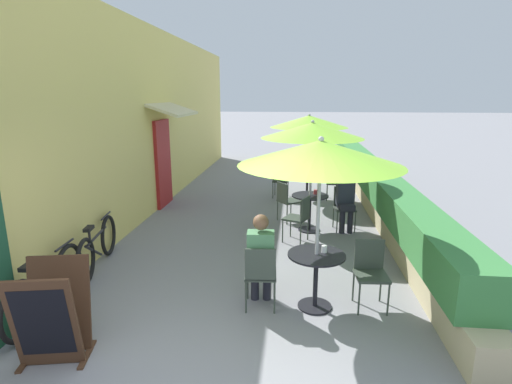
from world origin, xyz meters
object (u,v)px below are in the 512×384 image
at_px(bicycle_leaning, 47,287).
at_px(bicycle_second, 98,246).
at_px(cafe_chair_mid_right, 300,215).
at_px(cafe_chair_far_right, 335,180).
at_px(cafe_chair_far_left, 280,179).
at_px(patio_umbrella_near, 321,153).
at_px(patio_table_near, 316,270).
at_px(seated_patron_near_left, 261,256).
at_px(patio_table_mid, 310,206).
at_px(cafe_chair_near_left, 261,272).
at_px(patio_umbrella_mid, 312,130).
at_px(coffee_cup_far, 307,168).
at_px(seated_patron_mid_back, 346,198).
at_px(cafe_chair_mid_left, 286,199).
at_px(cafe_chair_near_right, 370,269).
at_px(coffee_cup_near, 324,249).
at_px(coffee_cup_mid, 315,192).
at_px(patio_umbrella_far, 309,122).
at_px(patio_table_far, 307,179).
at_px(cafe_chair_mid_back, 344,205).
at_px(menu_board, 52,314).

distance_m(bicycle_leaning, bicycle_second, 1.38).
bearing_deg(cafe_chair_mid_right, cafe_chair_far_right, 7.27).
bearing_deg(cafe_chair_far_left, patio_umbrella_near, -77.33).
relative_size(cafe_chair_mid_right, bicycle_leaning, 0.48).
height_order(patio_table_near, seated_patron_near_left, seated_patron_near_left).
xyz_separation_m(patio_table_mid, bicycle_second, (-3.38, -2.16, -0.16)).
height_order(cafe_chair_near_left, patio_umbrella_mid, patio_umbrella_mid).
distance_m(patio_table_near, seated_patron_near_left, 0.73).
bearing_deg(bicycle_second, coffee_cup_far, 46.21).
bearing_deg(seated_patron_mid_back, cafe_chair_far_right, -97.14).
relative_size(cafe_chair_mid_left, seated_patron_mid_back, 0.70).
distance_m(cafe_chair_far_left, bicycle_second, 5.42).
distance_m(patio_table_mid, coffee_cup_far, 2.73).
bearing_deg(seated_patron_near_left, bicycle_second, 157.99).
height_order(seated_patron_near_left, patio_table_mid, seated_patron_near_left).
xyz_separation_m(cafe_chair_far_left, bicycle_leaning, (-2.64, -6.10, -0.15)).
relative_size(patio_table_near, cafe_chair_mid_right, 0.85).
height_order(cafe_chair_near_right, coffee_cup_near, cafe_chair_near_right).
distance_m(coffee_cup_near, cafe_chair_mid_right, 2.32).
bearing_deg(patio_table_near, coffee_cup_near, 32.13).
relative_size(seated_patron_near_left, coffee_cup_far, 13.89).
relative_size(patio_umbrella_near, cafe_chair_near_right, 2.55).
distance_m(seated_patron_near_left, cafe_chair_near_right, 1.42).
bearing_deg(coffee_cup_far, cafe_chair_far_left, -166.99).
bearing_deg(patio_table_mid, seated_patron_near_left, -103.24).
xyz_separation_m(coffee_cup_mid, bicycle_second, (-3.49, -2.25, -0.42)).
height_order(patio_umbrella_far, cafe_chair_far_right, patio_umbrella_far).
bearing_deg(cafe_chair_mid_right, patio_table_near, -152.03).
distance_m(seated_patron_mid_back, coffee_cup_mid, 0.61).
bearing_deg(patio_umbrella_far, patio_umbrella_near, -90.17).
relative_size(patio_umbrella_near, patio_umbrella_mid, 1.00).
relative_size(seated_patron_near_left, patio_umbrella_mid, 0.56).
xyz_separation_m(patio_umbrella_near, seated_patron_near_left, (-0.71, -0.01, -1.33)).
xyz_separation_m(coffee_cup_mid, bicycle_leaning, (-3.45, -3.63, -0.41)).
height_order(seated_patron_mid_back, patio_table_far, seated_patron_mid_back).
relative_size(patio_table_mid, cafe_chair_mid_back, 0.85).
xyz_separation_m(cafe_chair_mid_left, bicycle_second, (-2.90, -2.67, -0.16)).
bearing_deg(bicycle_second, patio_table_mid, 23.37).
bearing_deg(cafe_chair_mid_left, patio_umbrella_far, 129.62).
relative_size(cafe_chair_mid_right, cafe_chair_far_left, 1.00).
xyz_separation_m(patio_umbrella_far, coffee_cup_far, (-0.02, 0.15, -1.24)).
relative_size(patio_umbrella_far, menu_board, 2.15).
height_order(seated_patron_near_left, coffee_cup_near, seated_patron_near_left).
distance_m(cafe_chair_near_left, cafe_chair_mid_back, 3.59).
xyz_separation_m(patio_umbrella_far, menu_board, (-2.75, -6.90, -1.51)).
relative_size(patio_table_near, cafe_chair_mid_left, 0.85).
distance_m(cafe_chair_far_right, coffee_cup_far, 0.79).
distance_m(seated_patron_near_left, bicycle_leaning, 2.69).
height_order(cafe_chair_mid_left, cafe_chair_mid_right, same).
xyz_separation_m(coffee_cup_near, menu_board, (-2.83, -1.37, -0.27)).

